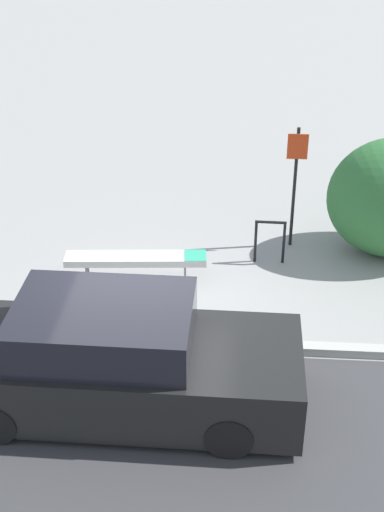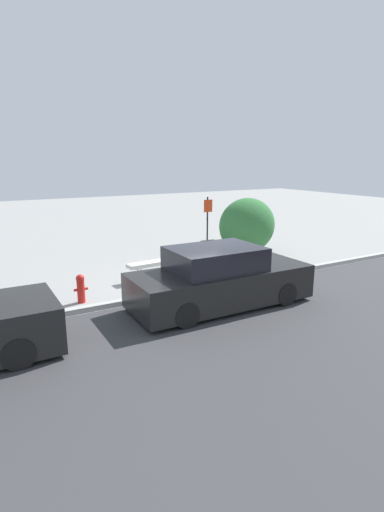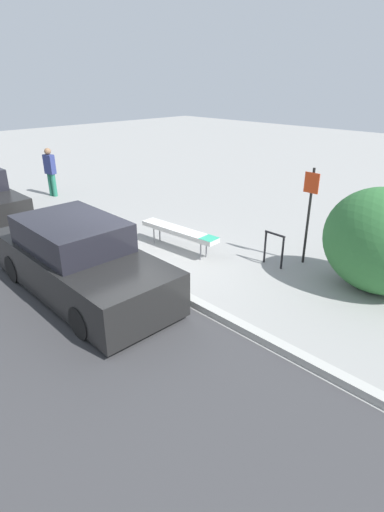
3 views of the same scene
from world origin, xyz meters
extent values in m
plane|color=gray|center=(0.00, 0.00, 0.00)|extent=(60.00, 60.00, 0.00)
cube|color=#A8A8A3|center=(0.00, 0.00, 0.07)|extent=(60.00, 0.20, 0.13)
cylinder|color=gray|center=(-1.22, 1.49, 0.23)|extent=(0.04, 0.04, 0.46)
cylinder|color=gray|center=(0.42, 1.62, 0.23)|extent=(0.04, 0.04, 0.46)
cylinder|color=gray|center=(-1.24, 1.71, 0.23)|extent=(0.04, 0.04, 0.46)
cylinder|color=gray|center=(0.41, 1.84, 0.23)|extent=(0.04, 0.04, 0.46)
cube|color=silver|center=(-0.41, 1.67, 0.52)|extent=(2.38, 0.57, 0.12)
cube|color=teal|center=(0.59, 1.74, 0.59)|extent=(0.39, 0.41, 0.01)
cylinder|color=black|center=(1.60, 2.63, 0.40)|extent=(0.05, 0.05, 0.80)
cylinder|color=black|center=(2.10, 2.62, 0.40)|extent=(0.05, 0.05, 0.80)
cylinder|color=black|center=(1.85, 2.63, 0.80)|extent=(0.55, 0.06, 0.05)
cylinder|color=black|center=(2.27, 3.31, 1.15)|extent=(0.06, 0.06, 2.30)
cube|color=red|center=(2.27, 3.27, 1.97)|extent=(0.36, 0.02, 0.46)
cylinder|color=black|center=(1.27, -0.49, 0.30)|extent=(0.60, 0.19, 0.60)
cylinder|color=black|center=(1.25, -2.14, 0.30)|extent=(0.60, 0.19, 0.60)
cylinder|color=black|center=(-1.63, -0.45, 0.30)|extent=(0.60, 0.19, 0.60)
cube|color=black|center=(-0.19, -1.29, 0.54)|extent=(4.71, 1.84, 0.86)
cube|color=black|center=(-0.38, -1.29, 1.25)|extent=(2.27, 1.64, 0.60)
camera|label=1|loc=(1.26, -8.54, 6.48)|focal=50.00mm
camera|label=2|loc=(-5.67, -9.36, 3.67)|focal=28.00mm
camera|label=3|loc=(6.70, -4.82, 4.11)|focal=28.00mm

